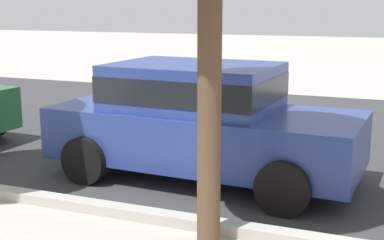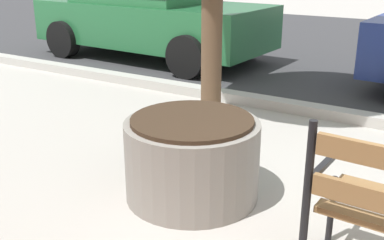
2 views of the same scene
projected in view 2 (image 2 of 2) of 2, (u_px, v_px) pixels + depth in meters
name	position (u px, v px, depth m)	size (l,w,h in m)	color
concrete_planter	(192.00, 158.00, 3.44)	(0.99, 0.99, 0.61)	gray
parked_car_green	(149.00, 9.00, 8.04)	(4.18, 2.08, 1.56)	#236638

